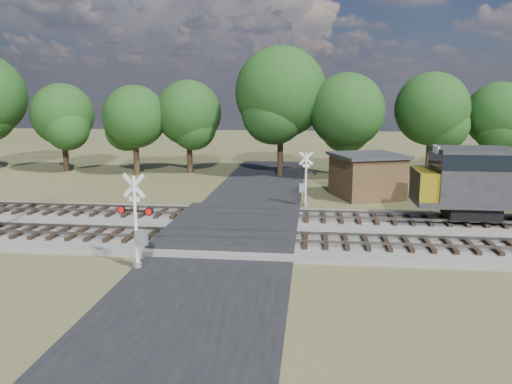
# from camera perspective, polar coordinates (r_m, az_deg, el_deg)

# --- Properties ---
(ground) EXTENTS (160.00, 160.00, 0.00)m
(ground) POSITION_cam_1_polar(r_m,az_deg,el_deg) (27.66, -2.61, -4.84)
(ground) COLOR #474A27
(ground) RESTS_ON ground
(ballast_bed) EXTENTS (140.00, 10.00, 0.30)m
(ballast_bed) POSITION_cam_1_polar(r_m,az_deg,el_deg) (28.35, 18.01, -4.67)
(ballast_bed) COLOR gray
(ballast_bed) RESTS_ON ground
(road) EXTENTS (7.00, 60.00, 0.08)m
(road) POSITION_cam_1_polar(r_m,az_deg,el_deg) (27.65, -2.61, -4.76)
(road) COLOR black
(road) RESTS_ON ground
(crossing_panel) EXTENTS (7.00, 9.00, 0.62)m
(crossing_panel) POSITION_cam_1_polar(r_m,az_deg,el_deg) (28.05, -2.46, -3.94)
(crossing_panel) COLOR #262628
(crossing_panel) RESTS_ON ground
(track_near) EXTENTS (140.00, 2.60, 0.33)m
(track_near) POSITION_cam_1_polar(r_m,az_deg,el_deg) (25.32, 3.68, -5.39)
(track_near) COLOR black
(track_near) RESTS_ON ballast_bed
(track_far) EXTENTS (140.00, 2.60, 0.33)m
(track_far) POSITION_cam_1_polar(r_m,az_deg,el_deg) (30.14, 4.17, -2.70)
(track_far) COLOR black
(track_far) RESTS_ON ballast_bed
(crossing_signal_near) EXTENTS (1.71, 0.46, 4.29)m
(crossing_signal_near) POSITION_cam_1_polar(r_m,az_deg,el_deg) (22.37, -13.36, -4.26)
(crossing_signal_near) COLOR silver
(crossing_signal_near) RESTS_ON ground
(crossing_signal_far) EXTENTS (1.55, 0.33, 3.83)m
(crossing_signal_far) POSITION_cam_1_polar(r_m,az_deg,el_deg) (34.24, 5.57, 0.97)
(crossing_signal_far) COLOR silver
(crossing_signal_far) RESTS_ON ground
(equipment_shed) EXTENTS (6.16, 6.16, 3.26)m
(equipment_shed) POSITION_cam_1_polar(r_m,az_deg,el_deg) (38.13, 12.57, 1.88)
(equipment_shed) COLOR #42301C
(equipment_shed) RESTS_ON ground
(treeline) EXTENTS (78.23, 10.23, 11.98)m
(treeline) POSITION_cam_1_polar(r_m,az_deg,el_deg) (47.23, 13.28, 9.96)
(treeline) COLOR black
(treeline) RESTS_ON ground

